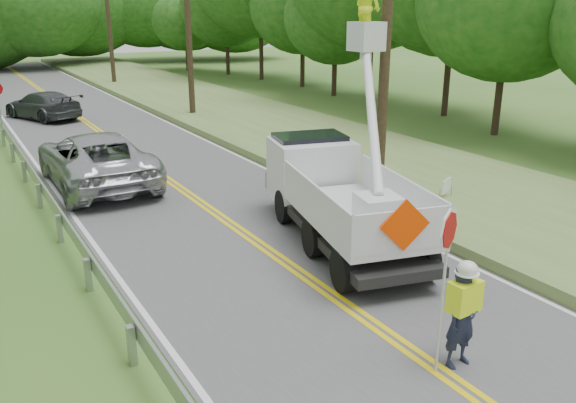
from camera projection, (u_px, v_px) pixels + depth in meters
road at (166, 179)px, 19.60m from camera, size 7.20×96.00×0.03m
guardrail at (31, 173)px, 18.22m from camera, size 0.18×48.00×0.77m
utility_poles at (254, 12)px, 22.81m from camera, size 1.60×43.30×10.00m
tall_grass_verge at (339, 149)px, 22.99m from camera, size 7.00×96.00×0.30m
flagger at (462, 310)px, 9.13m from camera, size 1.07×0.43×2.73m
bucket_truck at (333, 173)px, 14.82m from camera, size 4.68×6.61×6.27m
suv_silver at (96, 159)px, 18.65m from camera, size 2.85×6.16×1.71m
suv_darkgrey at (42, 105)px, 29.72m from camera, size 3.64×5.14×1.38m
yard_sign at (446, 187)px, 16.68m from camera, size 0.54×0.26×0.83m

